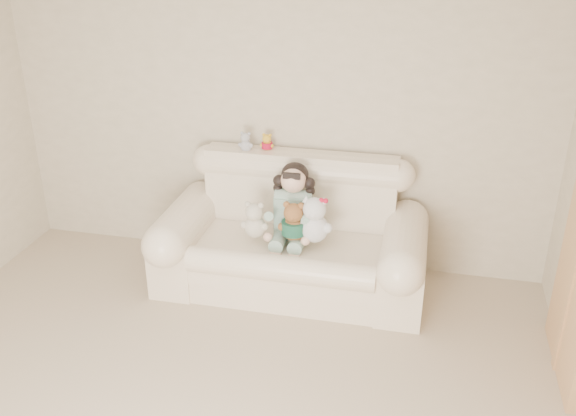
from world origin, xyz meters
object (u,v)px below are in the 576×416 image
at_px(brown_teddy, 294,218).
at_px(cream_teddy, 255,216).
at_px(white_cat, 315,215).
at_px(seated_child, 294,201).
at_px(sofa, 291,230).

relative_size(brown_teddy, cream_teddy, 1.08).
bearing_deg(white_cat, seated_child, 136.87).
bearing_deg(seated_child, white_cat, -47.25).
distance_m(sofa, seated_child, 0.23).
relative_size(white_cat, cream_teddy, 1.28).
xyz_separation_m(seated_child, brown_teddy, (0.05, -0.21, -0.05)).
bearing_deg(sofa, seated_child, 87.04).
height_order(seated_child, white_cat, seated_child).
bearing_deg(cream_teddy, sofa, 25.71).
distance_m(brown_teddy, white_cat, 0.16).
xyz_separation_m(sofa, white_cat, (0.21, -0.11, 0.20)).
distance_m(sofa, white_cat, 0.31).
height_order(white_cat, cream_teddy, white_cat).
distance_m(seated_child, brown_teddy, 0.22).
bearing_deg(white_cat, cream_teddy, -176.17).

